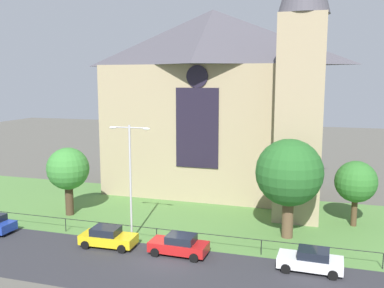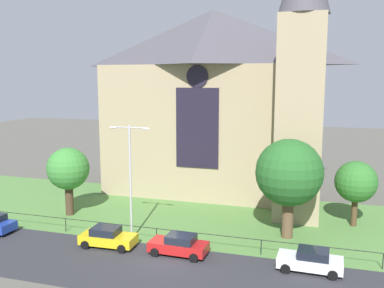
{
  "view_description": "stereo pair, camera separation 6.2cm",
  "coord_description": "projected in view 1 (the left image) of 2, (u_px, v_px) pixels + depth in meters",
  "views": [
    {
      "loc": [
        9.97,
        -27.2,
        12.64
      ],
      "look_at": [
        -0.8,
        8.0,
        6.98
      ],
      "focal_mm": 40.24,
      "sensor_mm": 36.0,
      "label": 1
    },
    {
      "loc": [
        10.03,
        -27.19,
        12.64
      ],
      "look_at": [
        -0.8,
        8.0,
        6.98
      ],
      "focal_mm": 40.24,
      "sensor_mm": 36.0,
      "label": 2
    }
  ],
  "objects": [
    {
      "name": "church_building",
      "position": [
        218.0,
        100.0,
        47.34
      ],
      "size": [
        23.2,
        16.2,
        26.0
      ],
      "color": "tan",
      "rests_on": "ground"
    },
    {
      "name": "streetlamp_near",
      "position": [
        130.0,
        169.0,
        33.09
      ],
      "size": [
        3.37,
        0.26,
        9.12
      ],
      "color": "#B2B2B7",
      "rests_on": "ground"
    },
    {
      "name": "parked_car_yellow",
      "position": [
        108.0,
        237.0,
        32.47
      ],
      "size": [
        4.26,
        2.14,
        1.51
      ],
      "rotation": [
        0.0,
        0.0,
        0.03
      ],
      "color": "gold",
      "rests_on": "ground"
    },
    {
      "name": "iron_railing",
      "position": [
        157.0,
        230.0,
        33.3
      ],
      "size": [
        32.52,
        0.07,
        1.13
      ],
      "color": "black",
      "rests_on": "ground"
    },
    {
      "name": "ground",
      "position": [
        206.0,
        215.0,
        39.97
      ],
      "size": [
        160.0,
        160.0,
        0.0
      ],
      "primitive_type": "plane",
      "color": "#56544C"
    },
    {
      "name": "grass_verge",
      "position": [
        201.0,
        222.0,
        38.08
      ],
      "size": [
        120.0,
        20.0,
        0.01
      ],
      "primitive_type": "cube",
      "color": "#517F3D",
      "rests_on": "ground"
    },
    {
      "name": "road_asphalt",
      "position": [
        160.0,
        270.0,
        28.62
      ],
      "size": [
        120.0,
        8.0,
        0.01
      ],
      "primitive_type": "cube",
      "color": "#2D2D33",
      "rests_on": "ground"
    },
    {
      "name": "tree_right_near",
      "position": [
        289.0,
        173.0,
        33.72
      ],
      "size": [
        5.31,
        5.31,
        7.97
      ],
      "color": "brown",
      "rests_on": "ground"
    },
    {
      "name": "parked_car_red",
      "position": [
        179.0,
        245.0,
        30.97
      ],
      "size": [
        4.25,
        2.13,
        1.51
      ],
      "rotation": [
        0.0,
        0.0,
        3.11
      ],
      "color": "#B21919",
      "rests_on": "ground"
    },
    {
      "name": "parked_car_white",
      "position": [
        311.0,
        260.0,
        28.36
      ],
      "size": [
        4.25,
        2.11,
        1.51
      ],
      "rotation": [
        0.0,
        0.0,
        3.12
      ],
      "color": "silver",
      "rests_on": "ground"
    },
    {
      "name": "tree_left_near",
      "position": [
        68.0,
        169.0,
        39.56
      ],
      "size": [
        3.88,
        3.88,
        6.34
      ],
      "color": "#423021",
      "rests_on": "ground"
    },
    {
      "name": "tree_right_far",
      "position": [
        356.0,
        182.0,
        36.59
      ],
      "size": [
        3.55,
        3.55,
        5.69
      ],
      "color": "#4C3823",
      "rests_on": "ground"
    }
  ]
}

